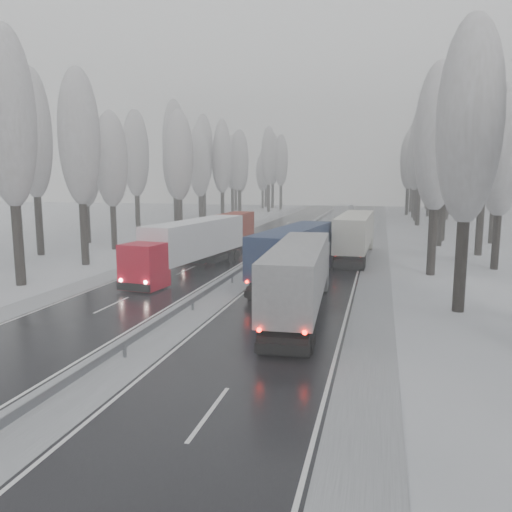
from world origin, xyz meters
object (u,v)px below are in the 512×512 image
at_px(truck_cream_box, 356,232).
at_px(truck_red_white, 191,243).
at_px(truck_grey_tarp, 301,273).
at_px(truck_red_red, 223,231).
at_px(box_truck_distant, 344,213).
at_px(truck_blue_box, 298,249).

relative_size(truck_cream_box, truck_red_white, 1.02).
bearing_deg(truck_grey_tarp, truck_red_white, 132.82).
distance_m(truck_cream_box, truck_red_red, 13.54).
relative_size(truck_cream_box, box_truck_distant, 2.04).
distance_m(box_truck_distant, truck_red_white, 53.75).
distance_m(truck_grey_tarp, truck_red_red, 24.58).
bearing_deg(box_truck_distant, truck_blue_box, -85.71).
bearing_deg(truck_red_red, truck_blue_box, -49.27).
bearing_deg(truck_cream_box, truck_grey_tarp, -93.66).
bearing_deg(truck_grey_tarp, truck_blue_box, 97.03).
distance_m(truck_blue_box, truck_red_white, 9.02).
height_order(box_truck_distant, truck_red_red, truck_red_red).
relative_size(truck_grey_tarp, box_truck_distant, 1.95).
bearing_deg(truck_grey_tarp, truck_red_red, 114.79).
height_order(truck_cream_box, truck_red_red, truck_cream_box).
bearing_deg(truck_cream_box, truck_red_white, -136.90).
bearing_deg(truck_grey_tarp, truck_cream_box, 81.45).
xyz_separation_m(truck_grey_tarp, truck_cream_box, (1.98, 21.40, 0.12)).
distance_m(box_truck_distant, truck_red_red, 42.68).
distance_m(truck_cream_box, box_truck_distant, 42.13).
distance_m(truck_blue_box, truck_cream_box, 12.70).
distance_m(truck_cream_box, truck_red_white, 16.84).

